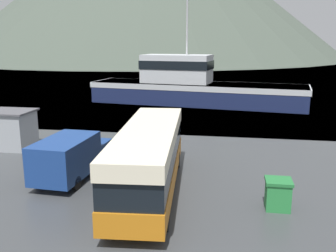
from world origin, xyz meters
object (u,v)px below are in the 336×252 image
object	(u,v)px
tour_bus	(149,156)
small_boat	(142,91)
delivery_van	(71,156)
storage_bin	(278,194)
dock_kiosk	(8,129)
fishing_boat	(192,86)

from	to	relation	value
tour_bus	small_boat	bearing A→B (deg)	99.47
delivery_van	small_boat	distance (m)	31.37
tour_bus	delivery_van	distance (m)	4.69
storage_bin	small_boat	distance (m)	36.10
dock_kiosk	small_boat	world-z (taller)	dock_kiosk
delivery_van	storage_bin	size ratio (longest dim) A/B	4.44
delivery_van	dock_kiosk	world-z (taller)	dock_kiosk
tour_bus	small_boat	xyz separation A→B (m)	(-8.07, 32.35, -1.29)
delivery_van	storage_bin	world-z (taller)	delivery_van
tour_bus	small_boat	size ratio (longest dim) A/B	1.90
dock_kiosk	small_boat	distance (m)	26.61
fishing_boat	storage_bin	xyz separation A→B (m)	(6.53, -27.20, -1.35)
delivery_van	small_boat	xyz separation A→B (m)	(-3.57, 31.16, -0.71)
tour_bus	fishing_boat	size ratio (longest dim) A/B	0.43
dock_kiosk	fishing_boat	bearing A→B (deg)	62.71
tour_bus	storage_bin	distance (m)	6.08
dock_kiosk	storage_bin	bearing A→B (deg)	-21.97
fishing_boat	dock_kiosk	size ratio (longest dim) A/B	7.17
tour_bus	small_boat	distance (m)	33.37
fishing_boat	small_boat	world-z (taller)	fishing_boat
dock_kiosk	small_boat	size ratio (longest dim) A/B	0.61
storage_bin	small_boat	bearing A→B (deg)	112.77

